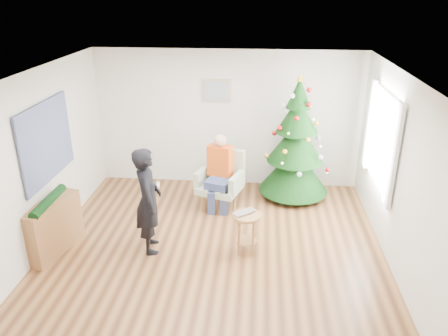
# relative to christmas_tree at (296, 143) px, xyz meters

# --- Properties ---
(floor) EXTENTS (5.00, 5.00, 0.00)m
(floor) POSITION_rel_christmas_tree_xyz_m (-1.27, -2.00, -1.03)
(floor) COLOR brown
(floor) RESTS_ON ground
(ceiling) EXTENTS (5.00, 5.00, 0.00)m
(ceiling) POSITION_rel_christmas_tree_xyz_m (-1.27, -2.00, 1.57)
(ceiling) COLOR white
(ceiling) RESTS_ON wall_back
(wall_back) EXTENTS (5.00, 0.00, 5.00)m
(wall_back) POSITION_rel_christmas_tree_xyz_m (-1.27, 0.50, 0.27)
(wall_back) COLOR silver
(wall_back) RESTS_ON floor
(wall_front) EXTENTS (5.00, 0.00, 5.00)m
(wall_front) POSITION_rel_christmas_tree_xyz_m (-1.27, -4.50, 0.27)
(wall_front) COLOR silver
(wall_front) RESTS_ON floor
(wall_left) EXTENTS (0.00, 5.00, 5.00)m
(wall_left) POSITION_rel_christmas_tree_xyz_m (-3.77, -2.00, 0.27)
(wall_left) COLOR silver
(wall_left) RESTS_ON floor
(wall_right) EXTENTS (0.00, 5.00, 5.00)m
(wall_right) POSITION_rel_christmas_tree_xyz_m (1.23, -2.00, 0.27)
(wall_right) COLOR silver
(wall_right) RESTS_ON floor
(window_panel) EXTENTS (0.04, 1.30, 1.40)m
(window_panel) POSITION_rel_christmas_tree_xyz_m (1.20, -1.00, 0.47)
(window_panel) COLOR white
(window_panel) RESTS_ON wall_right
(curtains) EXTENTS (0.05, 1.75, 1.50)m
(curtains) POSITION_rel_christmas_tree_xyz_m (1.17, -1.00, 0.47)
(curtains) COLOR white
(curtains) RESTS_ON wall_right
(christmas_tree) EXTENTS (1.27, 1.27, 2.29)m
(christmas_tree) POSITION_rel_christmas_tree_xyz_m (0.00, 0.00, 0.00)
(christmas_tree) COLOR #3F2816
(christmas_tree) RESTS_ON floor
(stool) EXTENTS (0.42, 0.42, 0.62)m
(stool) POSITION_rel_christmas_tree_xyz_m (-0.79, -1.95, -0.71)
(stool) COLOR brown
(stool) RESTS_ON floor
(laptop) EXTENTS (0.40, 0.39, 0.03)m
(laptop) POSITION_rel_christmas_tree_xyz_m (-0.79, -1.95, -0.39)
(laptop) COLOR silver
(laptop) RESTS_ON stool
(armchair) EXTENTS (0.88, 0.86, 1.00)m
(armchair) POSITION_rel_christmas_tree_xyz_m (-1.30, -0.48, -0.66)
(armchair) COLOR #9FAE8C
(armchair) RESTS_ON floor
(seated_person) EXTENTS (0.50, 0.66, 1.30)m
(seated_person) POSITION_rel_christmas_tree_xyz_m (-1.32, -0.54, -0.36)
(seated_person) COLOR navy
(seated_person) RESTS_ON armchair
(standing_man) EXTENTS (0.53, 0.67, 1.60)m
(standing_man) POSITION_rel_christmas_tree_xyz_m (-2.20, -1.98, -0.23)
(standing_man) COLOR black
(standing_man) RESTS_ON floor
(game_controller) EXTENTS (0.07, 0.13, 0.04)m
(game_controller) POSITION_rel_christmas_tree_xyz_m (-2.03, -2.01, 0.03)
(game_controller) COLOR white
(game_controller) RESTS_ON standing_man
(console) EXTENTS (0.52, 1.04, 0.80)m
(console) POSITION_rel_christmas_tree_xyz_m (-3.60, -2.17, -0.63)
(console) COLOR brown
(console) RESTS_ON floor
(garland) EXTENTS (0.14, 0.90, 0.14)m
(garland) POSITION_rel_christmas_tree_xyz_m (-3.60, -2.17, -0.21)
(garland) COLOR black
(garland) RESTS_ON console
(tapestry) EXTENTS (0.03, 1.50, 1.15)m
(tapestry) POSITION_rel_christmas_tree_xyz_m (-3.73, -1.70, 0.52)
(tapestry) COLOR black
(tapestry) RESTS_ON wall_left
(framed_picture) EXTENTS (0.52, 0.05, 0.42)m
(framed_picture) POSITION_rel_christmas_tree_xyz_m (-1.47, 0.46, 0.82)
(framed_picture) COLOR tan
(framed_picture) RESTS_ON wall_back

